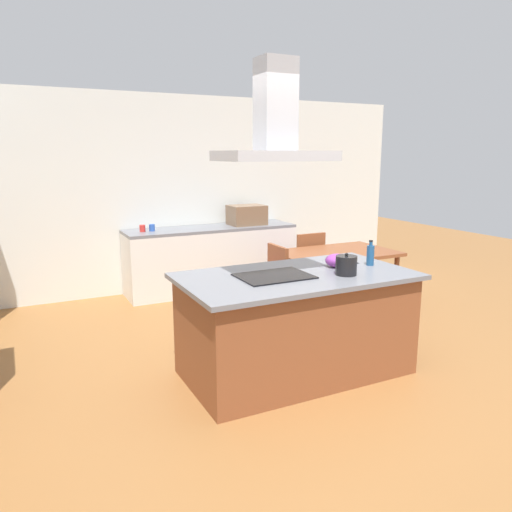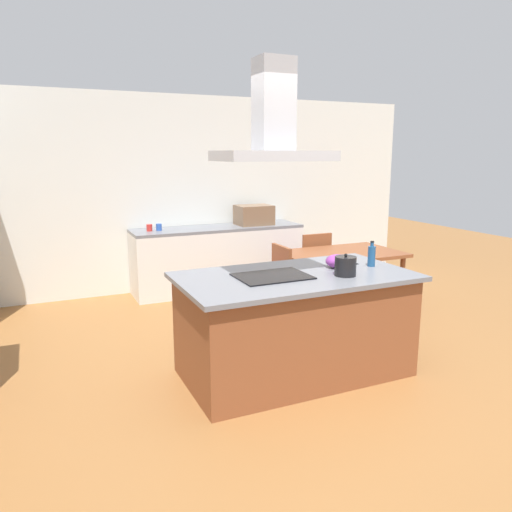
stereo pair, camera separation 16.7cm
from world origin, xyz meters
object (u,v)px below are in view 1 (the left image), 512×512
object	(u,v)px
coffee_mug_red	(142,228)
range_hood	(275,128)
countertop_microwave	(247,215)
coffee_mug_blue	(152,228)
tea_kettle	(346,265)
chair_facing_back_wall	(306,261)
cooktop	(274,276)
olive_oil_bottle	(370,255)
chair_at_left_end	(269,280)
dining_table	(336,258)
mixing_bowl	(337,260)

from	to	relation	value
coffee_mug_red	range_hood	bearing A→B (deg)	-82.46
coffee_mug_red	countertop_microwave	bearing A→B (deg)	-0.66
coffee_mug_blue	tea_kettle	bearing A→B (deg)	-74.98
chair_facing_back_wall	cooktop	bearing A→B (deg)	-128.75
olive_oil_bottle	countertop_microwave	bearing A→B (deg)	87.44
tea_kettle	chair_at_left_end	xyz separation A→B (m)	(0.06, 1.48, -0.47)
coffee_mug_blue	coffee_mug_red	bearing A→B (deg)	-179.25
dining_table	chair_facing_back_wall	distance (m)	0.68
olive_oil_bottle	countertop_microwave	world-z (taller)	countertop_microwave
dining_table	chair_at_left_end	xyz separation A→B (m)	(-0.92, -0.00, -0.16)
tea_kettle	mixing_bowl	xyz separation A→B (m)	(0.11, 0.28, -0.02)
olive_oil_bottle	chair_at_left_end	xyz separation A→B (m)	(-0.36, 1.28, -0.49)
dining_table	chair_facing_back_wall	world-z (taller)	chair_facing_back_wall
mixing_bowl	dining_table	size ratio (longest dim) A/B	0.16
coffee_mug_red	range_hood	size ratio (longest dim) A/B	0.10
chair_at_left_end	chair_facing_back_wall	world-z (taller)	same
mixing_bowl	dining_table	distance (m)	1.51
coffee_mug_red	coffee_mug_blue	distance (m)	0.13
olive_oil_bottle	chair_facing_back_wall	world-z (taller)	olive_oil_bottle
coffee_mug_blue	chair_at_left_end	size ratio (longest dim) A/B	0.10
chair_facing_back_wall	range_hood	distance (m)	2.95
mixing_bowl	chair_at_left_end	bearing A→B (deg)	92.25
tea_kettle	mixing_bowl	distance (m)	0.30
tea_kettle	coffee_mug_red	world-z (taller)	tea_kettle
olive_oil_bottle	coffee_mug_red	size ratio (longest dim) A/B	2.59
tea_kettle	coffee_mug_red	bearing A→B (deg)	107.20
countertop_microwave	coffee_mug_red	xyz separation A→B (m)	(-1.51, 0.02, -0.09)
mixing_bowl	coffee_mug_blue	size ratio (longest dim) A/B	2.42
mixing_bowl	coffee_mug_red	distance (m)	3.03
cooktop	olive_oil_bottle	world-z (taller)	olive_oil_bottle
tea_kettle	countertop_microwave	distance (m)	3.14
coffee_mug_red	range_hood	distance (m)	3.14
chair_at_left_end	mixing_bowl	bearing A→B (deg)	-87.75
mixing_bowl	cooktop	bearing A→B (deg)	-174.53
coffee_mug_red	chair_at_left_end	xyz separation A→B (m)	(1.02, -1.63, -0.44)
chair_at_left_end	range_hood	xyz separation A→B (m)	(-0.64, -1.27, 1.59)
countertop_microwave	coffee_mug_red	distance (m)	1.51
cooktop	chair_at_left_end	size ratio (longest dim) A/B	0.67
countertop_microwave	coffee_mug_blue	bearing A→B (deg)	179.21
chair_at_left_end	chair_facing_back_wall	size ratio (longest dim) A/B	1.00
coffee_mug_blue	range_hood	world-z (taller)	range_hood
olive_oil_bottle	coffee_mug_red	xyz separation A→B (m)	(-1.38, 2.91, -0.05)
coffee_mug_blue	dining_table	distance (m)	2.45
tea_kettle	chair_facing_back_wall	distance (m)	2.41
chair_facing_back_wall	range_hood	world-z (taller)	range_hood
mixing_bowl	range_hood	xyz separation A→B (m)	(-0.69, -0.07, 1.14)
coffee_mug_red	dining_table	world-z (taller)	coffee_mug_red
mixing_bowl	coffee_mug_red	size ratio (longest dim) A/B	2.42
dining_table	tea_kettle	bearing A→B (deg)	-123.33
coffee_mug_red	chair_facing_back_wall	bearing A→B (deg)	-26.39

